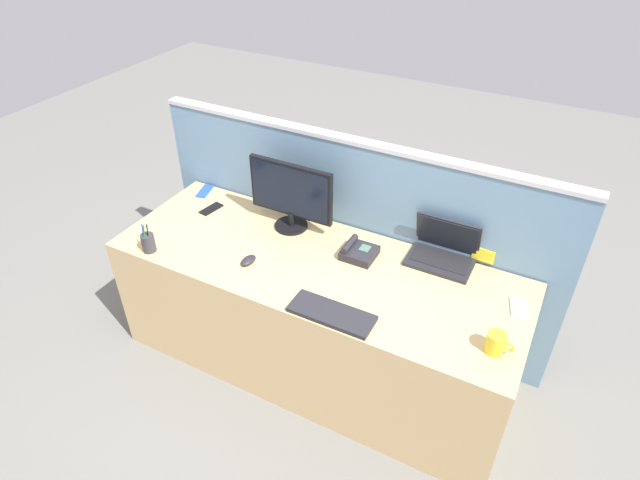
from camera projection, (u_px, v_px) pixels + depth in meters
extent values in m
plane|color=slate|center=(316.00, 359.00, 3.27)|extent=(10.00, 10.00, 0.00)
cube|color=tan|center=(316.00, 315.00, 3.05)|extent=(2.23, 0.80, 0.75)
cube|color=#6084A3|center=(350.00, 239.00, 3.22)|extent=(2.48, 0.06, 1.26)
cube|color=#B7BAC1|center=(354.00, 141.00, 2.84)|extent=(2.48, 0.07, 0.02)
cube|color=yellow|center=(308.00, 194.00, 3.14)|extent=(0.11, 0.01, 0.11)
cube|color=yellow|center=(483.00, 255.00, 2.79)|extent=(0.12, 0.01, 0.08)
cylinder|color=black|center=(291.00, 226.00, 3.10)|extent=(0.19, 0.19, 0.02)
cylinder|color=black|center=(291.00, 219.00, 3.08)|extent=(0.04, 0.04, 0.08)
cube|color=black|center=(291.00, 190.00, 2.98)|extent=(0.51, 0.03, 0.32)
cube|color=black|center=(289.00, 191.00, 2.96)|extent=(0.48, 0.01, 0.29)
cube|color=#232328|center=(440.00, 261.00, 2.83)|extent=(0.34, 0.23, 0.02)
cube|color=black|center=(441.00, 259.00, 2.83)|extent=(0.30, 0.16, 0.00)
cube|color=#232328|center=(448.00, 235.00, 2.82)|extent=(0.34, 0.07, 0.23)
cube|color=black|center=(447.00, 236.00, 2.81)|extent=(0.32, 0.06, 0.20)
cube|color=#232328|center=(359.00, 253.00, 2.87)|extent=(0.17, 0.17, 0.05)
cube|color=#4C6B5B|center=(365.00, 248.00, 2.86)|extent=(0.05, 0.06, 0.01)
cylinder|color=#232328|center=(349.00, 244.00, 2.87)|extent=(0.04, 0.15, 0.04)
cube|color=#232328|center=(332.00, 314.00, 2.51)|extent=(0.41, 0.16, 0.02)
ellipsoid|color=#232328|center=(248.00, 260.00, 2.83)|extent=(0.07, 0.11, 0.03)
cylinder|color=#333338|center=(148.00, 243.00, 2.89)|extent=(0.07, 0.07, 0.10)
cylinder|color=blue|center=(143.00, 235.00, 2.86)|extent=(0.01, 0.02, 0.13)
cylinder|color=#238438|center=(144.00, 236.00, 2.84)|extent=(0.02, 0.02, 0.14)
cylinder|color=black|center=(148.00, 235.00, 2.85)|extent=(0.03, 0.01, 0.14)
cube|color=black|center=(211.00, 209.00, 3.26)|extent=(0.09, 0.16, 0.01)
cube|color=silver|center=(518.00, 307.00, 2.55)|extent=(0.11, 0.15, 0.01)
cube|color=blue|center=(205.00, 191.00, 3.43)|extent=(0.10, 0.16, 0.01)
cylinder|color=yellow|center=(495.00, 343.00, 2.31)|extent=(0.08, 0.08, 0.10)
torus|color=yellow|center=(508.00, 347.00, 2.29)|extent=(0.05, 0.01, 0.05)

